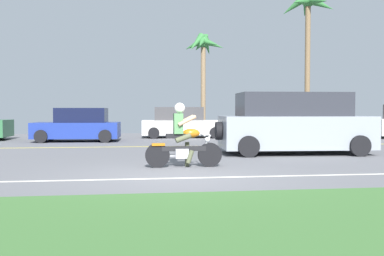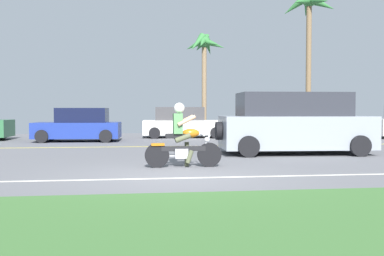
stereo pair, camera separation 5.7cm
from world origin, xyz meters
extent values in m
cube|color=slate|center=(0.00, 3.00, -0.02)|extent=(56.00, 30.00, 0.04)
cube|color=#3D6B33|center=(0.00, -4.10, 0.03)|extent=(56.00, 3.80, 0.06)
cube|color=silver|center=(0.00, -0.29, 0.00)|extent=(50.40, 0.12, 0.01)
cube|color=yellow|center=(0.00, 7.84, 0.00)|extent=(50.40, 0.12, 0.01)
cylinder|color=black|center=(0.96, 1.47, 0.30)|extent=(0.59, 0.09, 0.59)
cylinder|color=black|center=(-0.33, 1.47, 0.30)|extent=(0.59, 0.09, 0.59)
cylinder|color=#B7BAC1|center=(0.86, 1.47, 0.54)|extent=(0.27, 0.05, 0.52)
cube|color=black|center=(0.31, 1.47, 0.46)|extent=(1.08, 0.10, 0.12)
cube|color=#B7BAC1|center=(0.26, 1.47, 0.34)|extent=(0.32, 0.20, 0.24)
ellipsoid|color=#B76614|center=(0.49, 1.47, 0.83)|extent=(0.44, 0.24, 0.22)
cube|color=black|center=(0.11, 1.47, 0.77)|extent=(0.48, 0.22, 0.10)
cube|color=#B76614|center=(-0.31, 1.47, 0.56)|extent=(0.32, 0.16, 0.06)
cylinder|color=#B7BAC1|center=(0.78, 1.47, 0.79)|extent=(0.04, 0.61, 0.04)
sphere|color=#B7BAC1|center=(0.90, 1.47, 0.67)|extent=(0.14, 0.14, 0.14)
cylinder|color=#B7BAC1|center=(0.03, 1.59, 0.27)|extent=(0.50, 0.07, 0.07)
cube|color=#4C7F4C|center=(0.17, 1.47, 1.07)|extent=(0.22, 0.32, 0.50)
sphere|color=silver|center=(0.21, 1.47, 1.45)|extent=(0.26, 0.26, 0.26)
cylinder|color=#51563D|center=(0.29, 1.37, 0.72)|extent=(0.40, 0.13, 0.25)
cylinder|color=#51563D|center=(0.29, 1.57, 0.72)|extent=(0.40, 0.13, 0.25)
cylinder|color=#51563D|center=(0.41, 1.61, 0.30)|extent=(0.11, 0.11, 0.60)
cylinder|color=#51563D|center=(0.45, 1.35, 0.27)|extent=(0.20, 0.11, 0.34)
cylinder|color=tan|center=(0.37, 1.27, 1.14)|extent=(0.45, 0.09, 0.28)
cylinder|color=tan|center=(0.37, 1.67, 1.14)|extent=(0.45, 0.09, 0.28)
cube|color=#8C939E|center=(4.25, 4.40, 0.69)|extent=(4.83, 2.24, 1.03)
cube|color=#2D2F36|center=(4.15, 4.41, 1.58)|extent=(3.50, 1.89, 0.75)
cylinder|color=black|center=(2.49, 3.53, 0.32)|extent=(0.65, 0.26, 0.64)
cylinder|color=black|center=(5.88, 3.32, 0.32)|extent=(0.65, 0.26, 0.64)
cylinder|color=black|center=(2.61, 5.48, 0.32)|extent=(0.65, 0.26, 0.64)
cylinder|color=black|center=(6.00, 5.28, 0.32)|extent=(0.65, 0.26, 0.64)
cylinder|color=black|center=(1.79, 4.55, 0.74)|extent=(0.23, 0.59, 0.58)
cylinder|color=black|center=(-7.22, 13.46, 0.28)|extent=(0.56, 0.20, 0.56)
cube|color=navy|center=(-3.37, 11.18, 0.50)|extent=(3.85, 2.03, 0.70)
cube|color=black|center=(-3.14, 11.16, 1.17)|extent=(2.26, 1.69, 0.64)
cylinder|color=black|center=(-1.97, 12.00, 0.28)|extent=(0.57, 0.21, 0.56)
cylinder|color=black|center=(-4.66, 12.16, 0.28)|extent=(0.57, 0.21, 0.56)
cylinder|color=black|center=(-2.07, 10.19, 0.28)|extent=(0.57, 0.21, 0.56)
cylinder|color=black|center=(-4.77, 10.35, 0.28)|extent=(0.57, 0.21, 0.56)
cube|color=white|center=(1.70, 13.38, 0.52)|extent=(4.29, 1.96, 0.73)
cube|color=#444346|center=(1.45, 13.39, 1.22)|extent=(2.51, 1.62, 0.67)
cylinder|color=black|center=(0.14, 12.60, 0.28)|extent=(0.57, 0.21, 0.56)
cylinder|color=black|center=(3.16, 12.43, 0.28)|extent=(0.57, 0.21, 0.56)
cylinder|color=black|center=(0.24, 14.33, 0.28)|extent=(0.57, 0.21, 0.56)
cylinder|color=black|center=(3.25, 14.16, 0.28)|extent=(0.57, 0.21, 0.56)
cube|color=#232328|center=(6.82, 11.56, 0.55)|extent=(4.09, 1.65, 0.80)
cube|color=black|center=(7.07, 11.56, 1.32)|extent=(2.37, 1.41, 0.74)
cylinder|color=black|center=(8.30, 12.38, 0.28)|extent=(0.56, 0.18, 0.56)
cylinder|color=black|center=(5.35, 12.39, 0.28)|extent=(0.56, 0.18, 0.56)
cylinder|color=black|center=(8.29, 10.74, 0.28)|extent=(0.56, 0.18, 0.56)
cylinder|color=black|center=(5.35, 10.75, 0.28)|extent=(0.56, 0.18, 0.56)
cylinder|color=black|center=(11.46, 12.50, 0.28)|extent=(0.57, 0.22, 0.56)
cylinder|color=brown|center=(9.29, 15.81, 3.90)|extent=(0.31, 0.31, 7.79)
sphere|color=#337538|center=(9.29, 15.81, 7.79)|extent=(0.80, 0.80, 0.80)
cone|color=#337538|center=(10.06, 15.85, 7.60)|extent=(1.86, 0.70, 1.14)
cone|color=#337538|center=(9.47, 16.57, 7.60)|extent=(1.04, 1.90, 1.41)
cone|color=#337538|center=(8.67, 16.28, 7.60)|extent=(1.80, 1.57, 1.46)
cone|color=#337538|center=(8.68, 15.33, 7.60)|extent=(1.81, 1.63, 1.01)
cone|color=#337538|center=(9.51, 15.07, 7.60)|extent=(1.12, 1.93, 1.02)
cylinder|color=#846B4C|center=(3.22, 16.50, 2.69)|extent=(0.28, 0.28, 5.37)
sphere|color=#337538|center=(3.22, 16.50, 5.37)|extent=(0.72, 0.72, 0.72)
cone|color=#337538|center=(3.80, 16.49, 5.23)|extent=(1.39, 0.49, 0.85)
cone|color=#337538|center=(3.52, 17.00, 5.23)|extent=(1.02, 1.28, 1.28)
cone|color=#337538|center=(3.09, 17.07, 5.23)|extent=(0.78, 1.45, 0.88)
cone|color=#337538|center=(2.75, 16.84, 5.23)|extent=(1.39, 1.19, 0.90)
cone|color=#337538|center=(2.76, 16.15, 5.23)|extent=(1.29, 1.14, 1.22)
cone|color=#337538|center=(3.03, 15.95, 5.23)|extent=(0.89, 1.45, 0.96)
cone|color=#337538|center=(3.54, 16.01, 5.23)|extent=(1.13, 1.41, 0.80)
camera|label=1|loc=(-0.97, -9.40, 1.39)|focal=42.05mm
camera|label=2|loc=(-0.91, -9.41, 1.39)|focal=42.05mm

